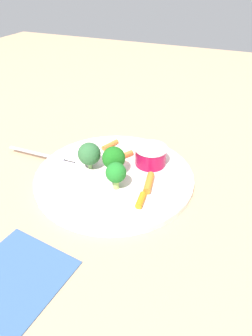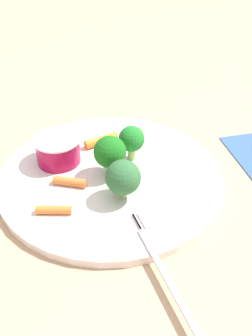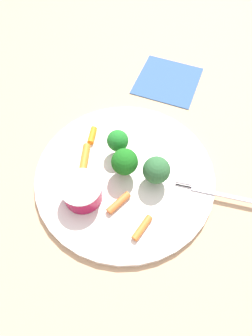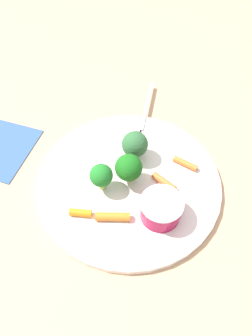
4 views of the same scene
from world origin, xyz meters
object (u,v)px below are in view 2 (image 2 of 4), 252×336
object	(u,v)px
fork	(162,264)
broccoli_floret_0	(111,152)
broccoli_floret_2	(124,177)
carrot_stick_0	(70,182)
carrot_stick_1	(54,210)
sauce_cup	(58,150)
carrot_stick_2	(101,140)
broccoli_floret_1	(132,140)
plate	(111,177)
carrot_stick_3	(131,134)

from	to	relation	value
fork	broccoli_floret_0	bearing A→B (deg)	-179.60
broccoli_floret_0	broccoli_floret_2	xyz separation A→B (m)	(0.05, 0.00, -0.00)
carrot_stick_0	carrot_stick_1	bearing A→B (deg)	-33.80
sauce_cup	carrot_stick_0	size ratio (longest dim) A/B	1.46
broccoli_floret_2	carrot_stick_1	distance (m)	0.10
carrot_stick_2	broccoli_floret_2	bearing A→B (deg)	-3.43
broccoli_floret_1	carrot_stick_0	size ratio (longest dim) A/B	1.20
plate	sauce_cup	xyz separation A→B (m)	(-0.06, -0.06, 0.03)
fork	carrot_stick_1	bearing A→B (deg)	-141.91
broccoli_floret_2	carrot_stick_0	bearing A→B (deg)	-128.11
carrot_stick_1	carrot_stick_2	world-z (taller)	carrot_stick_2
fork	plate	bearing A→B (deg)	-179.10
carrot_stick_2	carrot_stick_3	xyz separation A→B (m)	(-0.00, 0.05, -0.00)
plate	broccoli_floret_1	world-z (taller)	broccoli_floret_1
sauce_cup	fork	xyz separation A→B (m)	(0.23, 0.07, -0.02)
carrot_stick_3	broccoli_floret_1	bearing A→B (deg)	-20.17
broccoli_floret_2	carrot_stick_1	world-z (taller)	broccoli_floret_2
sauce_cup	carrot_stick_3	bearing A→B (deg)	101.52
carrot_stick_0	fork	world-z (taller)	carrot_stick_0
carrot_stick_2	sauce_cup	bearing A→B (deg)	-73.02
sauce_cup	carrot_stick_3	world-z (taller)	sauce_cup
broccoli_floret_2	carrot_stick_1	size ratio (longest dim) A/B	1.27
broccoli_floret_0	carrot_stick_3	world-z (taller)	broccoli_floret_0
broccoli_floret_0	carrot_stick_2	size ratio (longest dim) A/B	1.11
broccoli_floret_0	carrot_stick_3	size ratio (longest dim) A/B	1.71
broccoli_floret_0	carrot_stick_0	distance (m)	0.07
carrot_stick_1	carrot_stick_2	bearing A→B (deg)	142.01
sauce_cup	broccoli_floret_0	xyz separation A→B (m)	(0.06, 0.06, 0.02)
sauce_cup	broccoli_floret_1	bearing A→B (deg)	72.80
carrot_stick_2	fork	xyz separation A→B (m)	(0.25, -0.01, -0.01)
broccoli_floret_1	plate	bearing A→B (deg)	-60.04
broccoli_floret_1	carrot_stick_2	distance (m)	0.07
carrot_stick_2	fork	world-z (taller)	carrot_stick_2
broccoli_floret_2	carrot_stick_3	world-z (taller)	broccoli_floret_2
broccoli_floret_2	carrot_stick_0	world-z (taller)	broccoli_floret_2
carrot_stick_1	carrot_stick_3	distance (m)	0.20
broccoli_floret_0	carrot_stick_0	bearing A→B (deg)	-85.37
plate	carrot_stick_2	size ratio (longest dim) A/B	5.83
sauce_cup	carrot_stick_3	xyz separation A→B (m)	(-0.03, 0.12, -0.01)
broccoli_floret_1	carrot_stick_1	world-z (taller)	broccoli_floret_1
broccoli_floret_1	fork	xyz separation A→B (m)	(0.20, -0.04, -0.03)
broccoli_floret_2	carrot_stick_3	distance (m)	0.15
carrot_stick_2	carrot_stick_1	bearing A→B (deg)	-37.99
carrot_stick_1	fork	distance (m)	0.15
plate	carrot_stick_2	distance (m)	0.08
sauce_cup	broccoli_floret_2	size ratio (longest dim) A/B	1.18
fork	carrot_stick_3	bearing A→B (deg)	167.00
plate	carrot_stick_3	xyz separation A→B (m)	(-0.08, 0.06, 0.01)
plate	carrot_stick_1	bearing A→B (deg)	-60.18
broccoli_floret_1	fork	size ratio (longest dim) A/B	0.32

